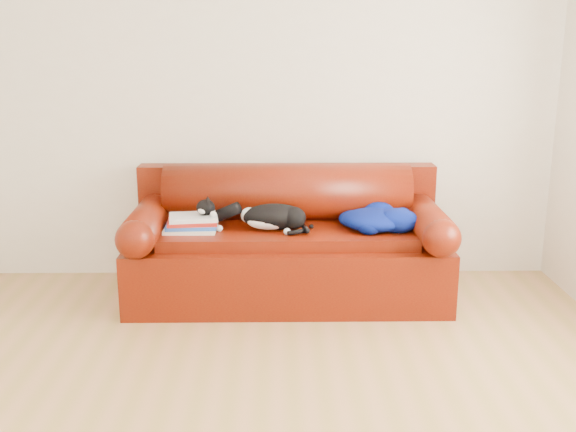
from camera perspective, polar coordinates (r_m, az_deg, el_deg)
name	(u,v)px	position (r m, az deg, el deg)	size (l,w,h in m)	color
ground	(228,412)	(3.33, -5.11, -16.22)	(4.50, 4.50, 0.00)	olive
room_shell	(249,50)	(2.87, -3.32, 13.87)	(4.52, 4.02, 2.61)	beige
sofa_base	(288,263)	(4.58, -0.03, -4.04)	(2.10, 0.90, 0.50)	#430602
sofa_back	(287,211)	(4.73, -0.07, 0.40)	(2.10, 1.01, 0.88)	#430602
book_stack	(192,223)	(4.45, -8.12, -0.59)	(0.34, 0.28, 0.10)	white
cat	(273,217)	(4.41, -1.30, -0.12)	(0.56, 0.33, 0.21)	black
blanket	(376,218)	(4.47, 7.50, -0.20)	(0.52, 0.43, 0.16)	#020B4C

